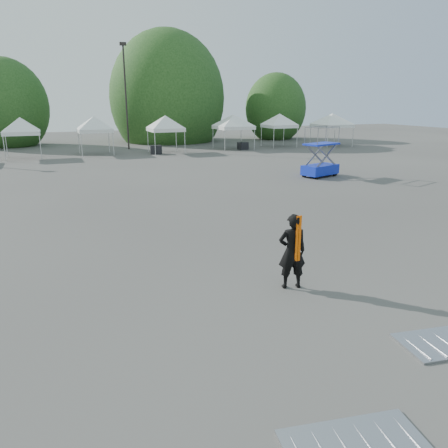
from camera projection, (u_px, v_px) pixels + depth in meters
name	position (u px, v px, depth m)	size (l,w,h in m)	color
ground	(227.00, 259.00, 13.33)	(120.00, 120.00, 0.00)	#474442
light_pole_east	(126.00, 91.00, 41.35)	(0.60, 0.25, 9.80)	black
tree_mid_w	(5.00, 107.00, 44.86)	(4.16, 4.16, 6.33)	#382314
tree_mid_e	(168.00, 98.00, 49.96)	(5.12, 5.12, 7.79)	#382314
tree_far_e	(275.00, 109.00, 53.30)	(3.84, 3.84, 5.84)	#382314
tent_d	(20.00, 121.00, 35.26)	(4.01, 4.01, 3.88)	silver
tent_e	(94.00, 119.00, 37.94)	(4.01, 4.01, 3.88)	silver
tent_f	(165.00, 119.00, 39.15)	(4.13, 4.13, 3.88)	silver
tent_g	(233.00, 117.00, 42.15)	(4.64, 4.64, 3.88)	silver
tent_h	(280.00, 116.00, 44.34)	(4.08, 4.08, 3.88)	silver
tent_extra_8	(333.00, 116.00, 45.15)	(4.68, 4.68, 3.88)	silver
man	(292.00, 251.00, 11.04)	(0.81, 0.63, 1.96)	black
scissor_lift	(321.00, 152.00, 27.17)	(2.64, 1.86, 3.08)	#0E29B7
barrier_left	(355.00, 445.00, 6.10)	(2.18, 1.34, 0.06)	#9B9DA2
crate_mid	(156.00, 150.00, 38.92)	(1.00, 0.78, 0.78)	black
crate_east	(243.00, 146.00, 42.46)	(0.90, 0.70, 0.70)	black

